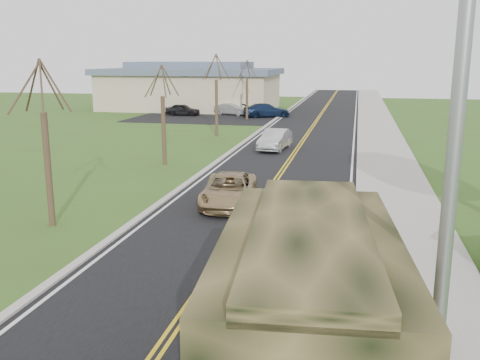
% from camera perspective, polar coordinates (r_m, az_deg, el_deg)
% --- Properties ---
extents(road, '(8.00, 120.00, 0.01)m').
position_cam_1_polar(road, '(47.61, 7.59, 5.43)').
color(road, black).
rests_on(road, ground).
extents(curb_right, '(0.30, 120.00, 0.12)m').
position_cam_1_polar(curb_right, '(47.45, 12.61, 5.28)').
color(curb_right, '#9E998E').
rests_on(curb_right, ground).
extents(sidewalk_right, '(3.20, 120.00, 0.10)m').
position_cam_1_polar(sidewalk_right, '(47.49, 14.73, 5.16)').
color(sidewalk_right, '#9E998E').
rests_on(sidewalk_right, ground).
extents(curb_left, '(0.30, 120.00, 0.10)m').
position_cam_1_polar(curb_left, '(48.12, 2.64, 5.66)').
color(curb_left, '#9E998E').
rests_on(curb_left, ground).
extents(street_light, '(1.65, 0.22, 8.00)m').
position_cam_1_polar(street_light, '(6.84, 20.63, -1.85)').
color(street_light, gray).
rests_on(street_light, ground).
extents(bare_tree_a, '(1.93, 2.26, 6.08)m').
position_cam_1_polar(bare_tree_a, '(20.52, -19.90, 2.43)').
color(bare_tree_a, '#38281C').
rests_on(bare_tree_a, ground).
extents(bare_tree_b, '(1.83, 2.14, 5.73)m').
position_cam_1_polar(bare_tree_b, '(31.24, -8.18, 6.12)').
color(bare_tree_b, '#38281C').
rests_on(bare_tree_b, ground).
extents(bare_tree_c, '(2.04, 2.39, 6.42)m').
position_cam_1_polar(bare_tree_c, '(42.61, -2.53, 8.42)').
color(bare_tree_c, '#38281C').
rests_on(bare_tree_c, ground).
extents(bare_tree_d, '(1.88, 2.20, 5.91)m').
position_cam_1_polar(bare_tree_d, '(54.28, 0.75, 9.15)').
color(bare_tree_d, '#38281C').
rests_on(bare_tree_d, ground).
extents(commercial_building, '(25.50, 21.50, 5.65)m').
position_cam_1_polar(commercial_building, '(66.17, -5.24, 9.88)').
color(commercial_building, tan).
rests_on(commercial_building, ground).
extents(military_truck, '(3.24, 7.64, 3.71)m').
position_cam_1_polar(military_truck, '(9.14, 7.24, -12.84)').
color(military_truck, black).
rests_on(military_truck, ground).
extents(suv_champagne, '(2.76, 4.94, 1.30)m').
position_cam_1_polar(suv_champagne, '(22.51, -1.17, -1.07)').
color(suv_champagne, '#A0855A').
rests_on(suv_champagne, ground).
extents(sedan_silver, '(1.90, 4.33, 1.38)m').
position_cam_1_polar(sedan_silver, '(36.33, 3.75, 4.32)').
color(sedan_silver, silver).
rests_on(sedan_silver, ground).
extents(lot_car_dark, '(3.75, 1.56, 1.27)m').
position_cam_1_polar(lot_car_dark, '(58.58, -6.13, 7.47)').
color(lot_car_dark, black).
rests_on(lot_car_dark, ground).
extents(lot_car_silver, '(4.18, 2.49, 1.30)m').
position_cam_1_polar(lot_car_silver, '(58.85, -0.84, 7.58)').
color(lot_car_silver, '#A2A1A6').
rests_on(lot_car_silver, ground).
extents(lot_car_navy, '(5.33, 3.86, 1.43)m').
position_cam_1_polar(lot_car_navy, '(56.74, 2.84, 7.44)').
color(lot_car_navy, '#0F1E39').
rests_on(lot_car_navy, ground).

